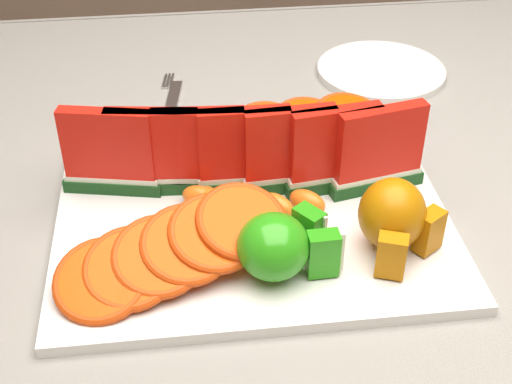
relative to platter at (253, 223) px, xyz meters
name	(u,v)px	position (x,y,z in m)	size (l,w,h in m)	color
table	(318,258)	(0.08, 0.06, -0.11)	(1.40, 0.90, 0.75)	#4B351F
tablecloth	(321,218)	(0.08, 0.06, -0.05)	(1.53, 1.03, 0.20)	slate
platter	(253,223)	(0.00, 0.00, 0.00)	(0.40, 0.30, 0.01)	silver
apple_cluster	(281,246)	(0.02, -0.08, 0.04)	(0.11, 0.09, 0.06)	#1D7A1A
pear_cluster	(394,217)	(0.13, -0.06, 0.04)	(0.08, 0.09, 0.07)	#A85E0C
side_plate	(381,71)	(0.22, 0.32, 0.00)	(0.19, 0.19, 0.01)	silver
fork	(170,110)	(-0.08, 0.25, 0.00)	(0.04, 0.20, 0.00)	silver
watermelon_row	(244,153)	(0.00, 0.05, 0.05)	(0.39, 0.07, 0.10)	#0C3D0D
orange_fan_front	(173,250)	(-0.08, -0.07, 0.03)	(0.24, 0.15, 0.06)	#EA3D00
orange_fan_back	(248,132)	(0.01, 0.13, 0.03)	(0.34, 0.12, 0.05)	#EA3D00
tangerine_segments	(236,206)	(-0.02, 0.01, 0.02)	(0.18, 0.08, 0.03)	#EE390A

